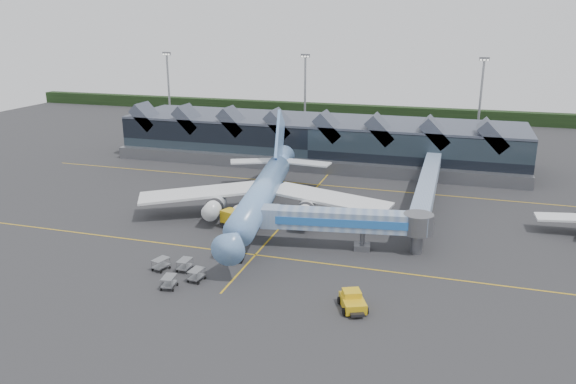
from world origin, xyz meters
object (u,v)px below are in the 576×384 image
(main_airliner, at_px, (264,191))
(fuel_truck, at_px, (247,211))
(pushback_tug, at_px, (353,302))
(jet_bridge, at_px, (356,222))

(main_airliner, relative_size, fuel_truck, 5.03)
(main_airliner, height_order, pushback_tug, main_airliner)
(main_airliner, relative_size, jet_bridge, 2.02)
(jet_bridge, bearing_deg, main_airliner, 143.45)
(jet_bridge, height_order, fuel_truck, jet_bridge)
(main_airliner, bearing_deg, fuel_truck, -135.86)
(fuel_truck, bearing_deg, jet_bridge, 3.46)
(fuel_truck, height_order, pushback_tug, fuel_truck)
(jet_bridge, distance_m, pushback_tug, 17.53)
(main_airliner, height_order, fuel_truck, main_airliner)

